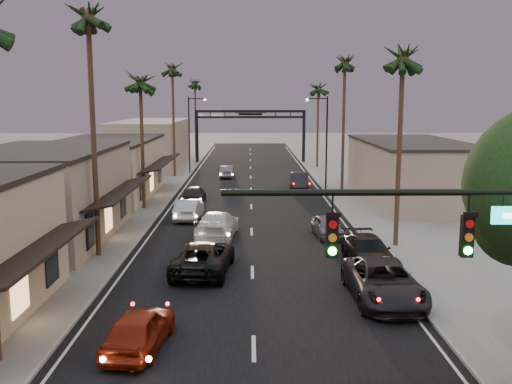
{
  "coord_description": "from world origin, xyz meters",
  "views": [
    {
      "loc": [
        -0.14,
        -9.05,
        8.75
      ],
      "look_at": [
        0.3,
        29.21,
        2.5
      ],
      "focal_mm": 40.0,
      "sensor_mm": 36.0,
      "label": 1
    }
  ],
  "objects_px": {
    "palm_lc": "(140,77)",
    "palm_far": "(195,81)",
    "palm_rb": "(345,58)",
    "oncoming_red": "(139,329)",
    "oncoming_pickup": "(204,257)",
    "curbside_near": "(383,282)",
    "oncoming_silver": "(189,209)",
    "streetlight_right": "(324,136)",
    "palm_lb": "(88,9)",
    "palm_ld": "(172,65)",
    "palm_rc": "(318,85)",
    "arch": "(250,123)",
    "streetlight_left": "(191,129)",
    "curbside_black": "(368,251)",
    "palm_ra": "(403,51)",
    "traffic_signal": "(495,255)"
  },
  "relations": [
    {
      "from": "streetlight_left",
      "to": "curbside_black",
      "type": "distance_m",
      "value": 40.14
    },
    {
      "from": "curbside_near",
      "to": "curbside_black",
      "type": "xyz_separation_m",
      "value": [
        0.48,
        5.5,
        -0.11
      ]
    },
    {
      "from": "palm_lb",
      "to": "oncoming_silver",
      "type": "distance_m",
      "value": 16.67
    },
    {
      "from": "palm_ld",
      "to": "oncoming_red",
      "type": "relative_size",
      "value": 3.25
    },
    {
      "from": "palm_rb",
      "to": "oncoming_pickup",
      "type": "xyz_separation_m",
      "value": [
        -11.09,
        -24.94,
        -11.61
      ]
    },
    {
      "from": "palm_lb",
      "to": "palm_ld",
      "type": "xyz_separation_m",
      "value": [
        0.0,
        33.0,
        -0.97
      ]
    },
    {
      "from": "streetlight_left",
      "to": "oncoming_silver",
      "type": "distance_m",
      "value": 26.39
    },
    {
      "from": "traffic_signal",
      "to": "palm_ra",
      "type": "bearing_deg",
      "value": 81.72
    },
    {
      "from": "palm_rb",
      "to": "palm_lb",
      "type": "bearing_deg",
      "value": -128.02
    },
    {
      "from": "palm_rc",
      "to": "curbside_near",
      "type": "distance_m",
      "value": 50.17
    },
    {
      "from": "oncoming_silver",
      "to": "streetlight_right",
      "type": "bearing_deg",
      "value": -128.22
    },
    {
      "from": "streetlight_left",
      "to": "palm_ra",
      "type": "height_order",
      "value": "palm_ra"
    },
    {
      "from": "palm_rb",
      "to": "oncoming_pickup",
      "type": "relative_size",
      "value": 2.45
    },
    {
      "from": "palm_ld",
      "to": "curbside_near",
      "type": "height_order",
      "value": "palm_ld"
    },
    {
      "from": "oncoming_pickup",
      "to": "curbside_near",
      "type": "height_order",
      "value": "curbside_near"
    },
    {
      "from": "arch",
      "to": "streetlight_left",
      "type": "relative_size",
      "value": 1.69
    },
    {
      "from": "palm_ld",
      "to": "oncoming_silver",
      "type": "relative_size",
      "value": 3.07
    },
    {
      "from": "arch",
      "to": "oncoming_silver",
      "type": "xyz_separation_m",
      "value": [
        -4.59,
        -37.88,
        -4.77
      ]
    },
    {
      "from": "palm_rc",
      "to": "palm_rb",
      "type": "bearing_deg",
      "value": -90.0
    },
    {
      "from": "palm_ld",
      "to": "curbside_black",
      "type": "distance_m",
      "value": 39.45
    },
    {
      "from": "palm_rc",
      "to": "palm_far",
      "type": "height_order",
      "value": "palm_far"
    },
    {
      "from": "oncoming_pickup",
      "to": "curbside_black",
      "type": "xyz_separation_m",
      "value": [
        8.69,
        1.29,
        -0.06
      ]
    },
    {
      "from": "palm_lc",
      "to": "curbside_near",
      "type": "relative_size",
      "value": 1.99
    },
    {
      "from": "palm_ra",
      "to": "oncoming_silver",
      "type": "distance_m",
      "value": 18.82
    },
    {
      "from": "streetlight_right",
      "to": "palm_ra",
      "type": "distance_m",
      "value": 21.94
    },
    {
      "from": "traffic_signal",
      "to": "palm_rc",
      "type": "distance_m",
      "value": 60.31
    },
    {
      "from": "palm_far",
      "to": "traffic_signal",
      "type": "bearing_deg",
      "value": -79.3
    },
    {
      "from": "arch",
      "to": "oncoming_red",
      "type": "xyz_separation_m",
      "value": [
        -4.04,
        -59.98,
        -4.79
      ]
    },
    {
      "from": "arch",
      "to": "curbside_near",
      "type": "relative_size",
      "value": 2.48
    },
    {
      "from": "arch",
      "to": "palm_rc",
      "type": "distance_m",
      "value": 11.59
    },
    {
      "from": "streetlight_right",
      "to": "palm_lc",
      "type": "distance_m",
      "value": 18.66
    },
    {
      "from": "streetlight_left",
      "to": "curbside_near",
      "type": "relative_size",
      "value": 1.47
    },
    {
      "from": "oncoming_pickup",
      "to": "oncoming_red",
      "type": "bearing_deg",
      "value": 85.8
    },
    {
      "from": "streetlight_left",
      "to": "oncoming_silver",
      "type": "xyz_separation_m",
      "value": [
        2.33,
        -25.88,
        -4.57
      ]
    },
    {
      "from": "palm_rb",
      "to": "curbside_black",
      "type": "height_order",
      "value": "palm_rb"
    },
    {
      "from": "traffic_signal",
      "to": "oncoming_red",
      "type": "distance_m",
      "value": 12.23
    },
    {
      "from": "traffic_signal",
      "to": "palm_ld",
      "type": "bearing_deg",
      "value": 105.65
    },
    {
      "from": "palm_rb",
      "to": "oncoming_red",
      "type": "bearing_deg",
      "value": -110.4
    },
    {
      "from": "palm_lb",
      "to": "oncoming_red",
      "type": "distance_m",
      "value": 18.0
    },
    {
      "from": "palm_rc",
      "to": "oncoming_pickup",
      "type": "xyz_separation_m",
      "value": [
        -11.09,
        -44.94,
        -9.66
      ]
    },
    {
      "from": "streetlight_right",
      "to": "palm_far",
      "type": "relative_size",
      "value": 0.68
    },
    {
      "from": "palm_rb",
      "to": "oncoming_red",
      "type": "xyz_separation_m",
      "value": [
        -12.64,
        -33.98,
        -11.67
      ]
    },
    {
      "from": "arch",
      "to": "palm_rc",
      "type": "relative_size",
      "value": 1.25
    },
    {
      "from": "oncoming_red",
      "to": "oncoming_pickup",
      "type": "height_order",
      "value": "oncoming_pickup"
    },
    {
      "from": "palm_ld",
      "to": "palm_rc",
      "type": "height_order",
      "value": "palm_ld"
    },
    {
      "from": "palm_ld",
      "to": "palm_rb",
      "type": "bearing_deg",
      "value": -32.6
    },
    {
      "from": "streetlight_left",
      "to": "palm_ld",
      "type": "bearing_deg",
      "value": -119.25
    },
    {
      "from": "traffic_signal",
      "to": "palm_far",
      "type": "distance_m",
      "value": 75.58
    },
    {
      "from": "palm_lc",
      "to": "palm_far",
      "type": "relative_size",
      "value": 0.92
    },
    {
      "from": "streetlight_left",
      "to": "oncoming_pickup",
      "type": "height_order",
      "value": "streetlight_left"
    }
  ]
}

